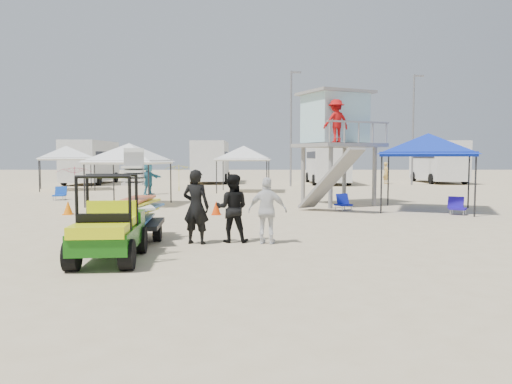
{
  "coord_description": "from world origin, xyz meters",
  "views": [
    {
      "loc": [
        0.47,
        -7.97,
        2.08
      ],
      "look_at": [
        0.5,
        3.0,
        1.3
      ],
      "focal_mm": 35.0,
      "sensor_mm": 36.0,
      "label": 1
    }
  ],
  "objects_px": {
    "canopy_blue": "(428,137)",
    "lifeguard_tower": "(336,122)",
    "utility_cart": "(107,222)",
    "surf_trailer": "(135,208)",
    "man_left": "(196,207)"
  },
  "relations": [
    {
      "from": "surf_trailer",
      "to": "lifeguard_tower",
      "type": "distance_m",
      "value": 11.71
    },
    {
      "from": "utility_cart",
      "to": "man_left",
      "type": "relative_size",
      "value": 1.3
    },
    {
      "from": "utility_cart",
      "to": "surf_trailer",
      "type": "bearing_deg",
      "value": 89.86
    },
    {
      "from": "surf_trailer",
      "to": "canopy_blue",
      "type": "bearing_deg",
      "value": 36.3
    },
    {
      "from": "canopy_blue",
      "to": "lifeguard_tower",
      "type": "bearing_deg",
      "value": 142.5
    },
    {
      "from": "lifeguard_tower",
      "to": "canopy_blue",
      "type": "xyz_separation_m",
      "value": [
        3.14,
        -2.41,
        -0.72
      ]
    },
    {
      "from": "surf_trailer",
      "to": "lifeguard_tower",
      "type": "bearing_deg",
      "value": 55.82
    },
    {
      "from": "utility_cart",
      "to": "canopy_blue",
      "type": "height_order",
      "value": "canopy_blue"
    },
    {
      "from": "surf_trailer",
      "to": "canopy_blue",
      "type": "distance_m",
      "value": 12.01
    },
    {
      "from": "lifeguard_tower",
      "to": "utility_cart",
      "type": "bearing_deg",
      "value": -118.58
    },
    {
      "from": "utility_cart",
      "to": "man_left",
      "type": "xyz_separation_m",
      "value": [
        1.52,
        2.03,
        0.1
      ]
    },
    {
      "from": "utility_cart",
      "to": "man_left",
      "type": "distance_m",
      "value": 2.54
    },
    {
      "from": "canopy_blue",
      "to": "utility_cart",
      "type": "bearing_deg",
      "value": -135.63
    },
    {
      "from": "surf_trailer",
      "to": "canopy_blue",
      "type": "xyz_separation_m",
      "value": [
        9.54,
        7.01,
        2.0
      ]
    },
    {
      "from": "utility_cart",
      "to": "canopy_blue",
      "type": "bearing_deg",
      "value": 44.37
    }
  ]
}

